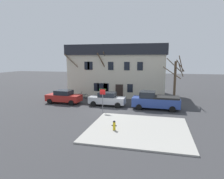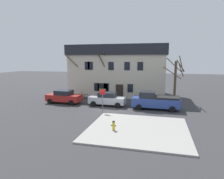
{
  "view_description": "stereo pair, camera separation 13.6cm",
  "coord_description": "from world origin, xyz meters",
  "px_view_note": "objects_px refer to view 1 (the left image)",
  "views": [
    {
      "loc": [
        5.34,
        -21.04,
        5.85
      ],
      "look_at": [
        -0.2,
        1.7,
        2.16
      ],
      "focal_mm": 31.45,
      "sensor_mm": 36.0,
      "label": 1
    },
    {
      "loc": [
        5.47,
        -21.01,
        5.85
      ],
      "look_at": [
        -0.2,
        1.7,
        2.16
      ],
      "focal_mm": 31.45,
      "sensor_mm": 36.0,
      "label": 2
    }
  ],
  "objects_px": {
    "car_red_sedan": "(64,97)",
    "street_sign_pole": "(103,96)",
    "tree_bare_mid": "(101,74)",
    "pickup_truck_blue": "(155,101)",
    "building_main": "(118,70)",
    "tree_bare_near": "(75,72)",
    "car_silver_sedan": "(107,99)",
    "bicycle_leaning": "(83,96)",
    "tree_bare_far": "(175,79)",
    "fire_hydrant": "(114,125)"
  },
  "relations": [
    {
      "from": "pickup_truck_blue",
      "to": "bicycle_leaning",
      "type": "xyz_separation_m",
      "value": [
        -10.59,
        3.77,
        -0.62
      ]
    },
    {
      "from": "building_main",
      "to": "pickup_truck_blue",
      "type": "height_order",
      "value": "building_main"
    },
    {
      "from": "building_main",
      "to": "tree_bare_near",
      "type": "xyz_separation_m",
      "value": [
        -6.29,
        -2.9,
        -0.26
      ]
    },
    {
      "from": "fire_hydrant",
      "to": "bicycle_leaning",
      "type": "distance_m",
      "value": 14.09
    },
    {
      "from": "building_main",
      "to": "street_sign_pole",
      "type": "xyz_separation_m",
      "value": [
        0.67,
        -11.37,
        -2.19
      ]
    },
    {
      "from": "building_main",
      "to": "tree_bare_near",
      "type": "distance_m",
      "value": 6.93
    },
    {
      "from": "car_red_sedan",
      "to": "fire_hydrant",
      "type": "height_order",
      "value": "car_red_sedan"
    },
    {
      "from": "fire_hydrant",
      "to": "street_sign_pole",
      "type": "xyz_separation_m",
      "value": [
        -2.54,
        5.35,
        1.32
      ]
    },
    {
      "from": "tree_bare_mid",
      "to": "car_red_sedan",
      "type": "distance_m",
      "value": 6.9
    },
    {
      "from": "building_main",
      "to": "tree_bare_far",
      "type": "relative_size",
      "value": 2.45
    },
    {
      "from": "tree_bare_far",
      "to": "bicycle_leaning",
      "type": "distance_m",
      "value": 13.38
    },
    {
      "from": "tree_bare_mid",
      "to": "tree_bare_near",
      "type": "bearing_deg",
      "value": 177.84
    },
    {
      "from": "building_main",
      "to": "car_red_sedan",
      "type": "xyz_separation_m",
      "value": [
        -5.6,
        -8.3,
        -3.17
      ]
    },
    {
      "from": "tree_bare_near",
      "to": "pickup_truck_blue",
      "type": "distance_m",
      "value": 14.06
    },
    {
      "from": "car_red_sedan",
      "to": "pickup_truck_blue",
      "type": "xyz_separation_m",
      "value": [
        11.87,
        -0.28,
        0.12
      ]
    },
    {
      "from": "car_red_sedan",
      "to": "tree_bare_mid",
      "type": "bearing_deg",
      "value": 55.85
    },
    {
      "from": "pickup_truck_blue",
      "to": "bicycle_leaning",
      "type": "height_order",
      "value": "pickup_truck_blue"
    },
    {
      "from": "tree_bare_far",
      "to": "car_red_sedan",
      "type": "distance_m",
      "value": 15.18
    },
    {
      "from": "building_main",
      "to": "tree_bare_far",
      "type": "bearing_deg",
      "value": -23.81
    },
    {
      "from": "fire_hydrant",
      "to": "tree_bare_near",
      "type": "bearing_deg",
      "value": 124.51
    },
    {
      "from": "building_main",
      "to": "pickup_truck_blue",
      "type": "bearing_deg",
      "value": -53.85
    },
    {
      "from": "car_silver_sedan",
      "to": "street_sign_pole",
      "type": "height_order",
      "value": "street_sign_pole"
    },
    {
      "from": "tree_bare_near",
      "to": "tree_bare_mid",
      "type": "relative_size",
      "value": 1.12
    },
    {
      "from": "tree_bare_far",
      "to": "street_sign_pole",
      "type": "height_order",
      "value": "tree_bare_far"
    },
    {
      "from": "tree_bare_far",
      "to": "car_silver_sedan",
      "type": "bearing_deg",
      "value": -151.81
    },
    {
      "from": "building_main",
      "to": "fire_hydrant",
      "type": "relative_size",
      "value": 19.52
    },
    {
      "from": "tree_bare_far",
      "to": "street_sign_pole",
      "type": "relative_size",
      "value": 2.38
    },
    {
      "from": "pickup_truck_blue",
      "to": "fire_hydrant",
      "type": "distance_m",
      "value": 8.7
    },
    {
      "from": "tree_bare_near",
      "to": "bicycle_leaning",
      "type": "distance_m",
      "value": 4.38
    },
    {
      "from": "street_sign_pole",
      "to": "fire_hydrant",
      "type": "bearing_deg",
      "value": -64.6
    },
    {
      "from": "building_main",
      "to": "street_sign_pole",
      "type": "height_order",
      "value": "building_main"
    },
    {
      "from": "tree_bare_mid",
      "to": "fire_hydrant",
      "type": "relative_size",
      "value": 8.73
    },
    {
      "from": "car_red_sedan",
      "to": "street_sign_pole",
      "type": "distance_m",
      "value": 7.05
    },
    {
      "from": "car_silver_sedan",
      "to": "bicycle_leaning",
      "type": "xyz_separation_m",
      "value": [
        -4.68,
        3.53,
        -0.49
      ]
    },
    {
      "from": "pickup_truck_blue",
      "to": "fire_hydrant",
      "type": "xyz_separation_m",
      "value": [
        -3.06,
        -8.13,
        -0.46
      ]
    },
    {
      "from": "tree_bare_far",
      "to": "street_sign_pole",
      "type": "xyz_separation_m",
      "value": [
        -8.06,
        -7.52,
        -1.33
      ]
    },
    {
      "from": "pickup_truck_blue",
      "to": "car_silver_sedan",
      "type": "bearing_deg",
      "value": 177.6
    },
    {
      "from": "tree_bare_mid",
      "to": "tree_bare_far",
      "type": "distance_m",
      "value": 10.81
    },
    {
      "from": "tree_bare_near",
      "to": "tree_bare_mid",
      "type": "distance_m",
      "value": 4.25
    },
    {
      "from": "building_main",
      "to": "street_sign_pole",
      "type": "relative_size",
      "value": 5.85
    },
    {
      "from": "car_red_sedan",
      "to": "pickup_truck_blue",
      "type": "distance_m",
      "value": 11.87
    },
    {
      "from": "tree_bare_near",
      "to": "tree_bare_far",
      "type": "height_order",
      "value": "tree_bare_near"
    },
    {
      "from": "pickup_truck_blue",
      "to": "tree_bare_mid",
      "type": "bearing_deg",
      "value": 146.4
    },
    {
      "from": "tree_bare_mid",
      "to": "street_sign_pole",
      "type": "relative_size",
      "value": 2.62
    },
    {
      "from": "tree_bare_mid",
      "to": "street_sign_pole",
      "type": "height_order",
      "value": "tree_bare_mid"
    },
    {
      "from": "car_red_sedan",
      "to": "car_silver_sedan",
      "type": "bearing_deg",
      "value": -0.33
    },
    {
      "from": "tree_bare_mid",
      "to": "pickup_truck_blue",
      "type": "height_order",
      "value": "tree_bare_mid"
    },
    {
      "from": "building_main",
      "to": "bicycle_leaning",
      "type": "height_order",
      "value": "building_main"
    },
    {
      "from": "tree_bare_far",
      "to": "building_main",
      "type": "bearing_deg",
      "value": 156.19
    },
    {
      "from": "building_main",
      "to": "tree_bare_mid",
      "type": "relative_size",
      "value": 2.24
    }
  ]
}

